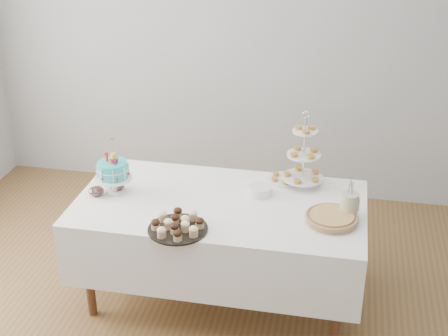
% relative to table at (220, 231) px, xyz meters
% --- Properties ---
extents(floor, '(5.00, 5.00, 0.00)m').
position_rel_table_xyz_m(floor, '(0.00, -0.30, -0.54)').
color(floor, brown).
rests_on(floor, ground).
extents(walls, '(5.04, 4.04, 2.70)m').
position_rel_table_xyz_m(walls, '(0.00, -0.30, 0.81)').
color(walls, '#9DA0A3').
rests_on(walls, floor).
extents(table, '(1.92, 1.02, 0.77)m').
position_rel_table_xyz_m(table, '(0.00, 0.00, 0.00)').
color(table, white).
rests_on(table, floor).
extents(birthday_cake, '(0.26, 0.26, 0.39)m').
position_rel_table_xyz_m(birthday_cake, '(-0.73, -0.01, 0.33)').
color(birthday_cake, white).
rests_on(birthday_cake, table).
extents(cupcake_tray, '(0.37, 0.37, 0.08)m').
position_rel_table_xyz_m(cupcake_tray, '(-0.18, -0.40, 0.27)').
color(cupcake_tray, black).
rests_on(cupcake_tray, table).
extents(pie, '(0.34, 0.34, 0.05)m').
position_rel_table_xyz_m(pie, '(0.74, -0.12, 0.26)').
color(pie, '#A07C57').
rests_on(pie, table).
extents(tiered_stand, '(0.28, 0.28, 0.55)m').
position_rel_table_xyz_m(tiered_stand, '(0.51, 0.35, 0.46)').
color(tiered_stand, silver).
rests_on(tiered_stand, table).
extents(plate_stack, '(0.16, 0.16, 0.06)m').
position_rel_table_xyz_m(plate_stack, '(0.25, 0.15, 0.26)').
color(plate_stack, white).
rests_on(plate_stack, table).
extents(pastry_plate, '(0.25, 0.25, 0.04)m').
position_rel_table_xyz_m(pastry_plate, '(0.38, 0.40, 0.24)').
color(pastry_plate, white).
rests_on(pastry_plate, table).
extents(jam_bowl_a, '(0.11, 0.11, 0.06)m').
position_rel_table_xyz_m(jam_bowl_a, '(-0.84, -0.07, 0.26)').
color(jam_bowl_a, silver).
rests_on(jam_bowl_a, table).
extents(jam_bowl_b, '(0.10, 0.10, 0.06)m').
position_rel_table_xyz_m(jam_bowl_b, '(-0.73, 0.02, 0.26)').
color(jam_bowl_b, silver).
rests_on(jam_bowl_b, table).
extents(utensil_pitcher, '(0.12, 0.11, 0.25)m').
position_rel_table_xyz_m(utensil_pitcher, '(0.84, -0.03, 0.32)').
color(utensil_pitcher, beige).
rests_on(utensil_pitcher, table).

